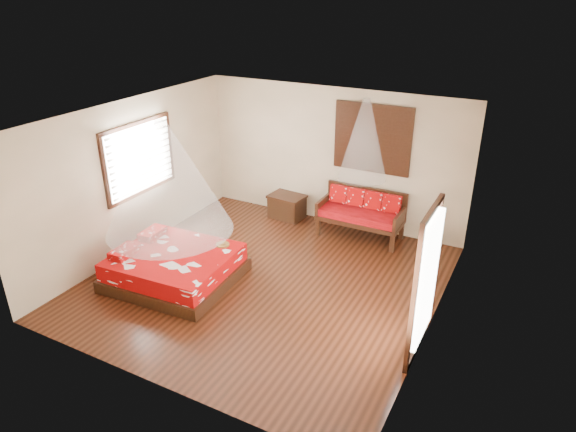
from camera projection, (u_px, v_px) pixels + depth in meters
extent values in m
cube|color=black|center=(266.00, 281.00, 8.69)|extent=(5.50, 5.50, 0.02)
cube|color=silver|center=(262.00, 117.00, 7.51)|extent=(5.50, 5.50, 0.02)
cube|color=tan|center=(132.00, 177.00, 9.27)|extent=(0.02, 5.50, 2.80)
cube|color=tan|center=(440.00, 243.00, 6.93)|extent=(0.02, 5.50, 2.80)
cube|color=tan|center=(333.00, 157.00, 10.32)|extent=(5.50, 0.02, 2.80)
cube|color=tan|center=(143.00, 290.00, 5.88)|extent=(5.50, 0.02, 2.80)
cube|color=black|center=(176.00, 275.00, 8.69)|extent=(2.06, 1.89, 0.20)
cube|color=#A00505|center=(175.00, 262.00, 8.58)|extent=(1.95, 1.78, 0.30)
cube|color=#A00505|center=(124.00, 252.00, 8.45)|extent=(0.31, 0.53, 0.13)
cube|color=#A00505|center=(153.00, 233.00, 9.06)|extent=(0.31, 0.53, 0.13)
cube|color=black|center=(318.00, 225.00, 10.18)|extent=(0.08, 0.08, 0.42)
cube|color=black|center=(392.00, 242.00, 9.54)|extent=(0.08, 0.08, 0.42)
cube|color=black|center=(330.00, 214.00, 10.67)|extent=(0.08, 0.08, 0.42)
cube|color=black|center=(402.00, 229.00, 10.03)|extent=(0.08, 0.08, 0.42)
cube|color=black|center=(360.00, 219.00, 10.03)|extent=(1.64, 0.73, 0.08)
cube|color=#800604|center=(360.00, 214.00, 9.99)|extent=(1.58, 0.67, 0.14)
cube|color=black|center=(367.00, 200.00, 10.17)|extent=(1.64, 0.06, 0.55)
cube|color=black|center=(324.00, 204.00, 10.30)|extent=(0.06, 0.73, 0.30)
cube|color=black|center=(400.00, 220.00, 9.63)|extent=(0.06, 0.73, 0.30)
cube|color=#A00505|center=(339.00, 194.00, 10.28)|extent=(0.35, 0.19, 0.36)
cube|color=#A00505|center=(356.00, 197.00, 10.13)|extent=(0.35, 0.19, 0.36)
cube|color=#A00505|center=(374.00, 201.00, 9.97)|extent=(0.35, 0.19, 0.36)
cube|color=#A00505|center=(392.00, 204.00, 9.82)|extent=(0.35, 0.19, 0.36)
cube|color=black|center=(287.00, 207.00, 10.93)|extent=(0.73, 0.55, 0.45)
cube|color=black|center=(287.00, 196.00, 10.83)|extent=(0.77, 0.59, 0.05)
cube|color=black|center=(372.00, 138.00, 9.73)|extent=(1.52, 0.06, 1.32)
cube|color=black|center=(372.00, 139.00, 9.72)|extent=(1.35, 0.04, 1.10)
cube|color=black|center=(139.00, 158.00, 9.28)|extent=(0.08, 1.74, 1.34)
cube|color=silver|center=(141.00, 159.00, 9.27)|extent=(0.04, 1.54, 1.10)
cube|color=black|center=(423.00, 286.00, 6.62)|extent=(0.08, 1.02, 2.16)
cube|color=white|center=(422.00, 279.00, 6.58)|extent=(0.03, 0.82, 1.70)
cylinder|color=brown|center=(223.00, 245.00, 8.79)|extent=(0.23, 0.23, 0.03)
cone|color=white|center=(166.00, 178.00, 7.95)|extent=(2.03, 2.03, 1.80)
cone|color=white|center=(364.00, 140.00, 9.31)|extent=(0.91, 0.91, 1.50)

